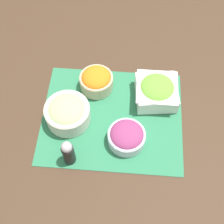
% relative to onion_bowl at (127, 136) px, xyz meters
% --- Properties ---
extents(ground_plane, '(3.00, 3.00, 0.00)m').
position_rel_onion_bowl_xyz_m(ground_plane, '(0.05, -0.08, -0.03)').
color(ground_plane, '#422D1E').
extents(placemat, '(0.45, 0.37, 0.00)m').
position_rel_onion_bowl_xyz_m(placemat, '(0.05, -0.08, -0.03)').
color(placemat, '#2D7A51').
rests_on(placemat, ground_plane).
extents(onion_bowl, '(0.12, 0.12, 0.06)m').
position_rel_onion_bowl_xyz_m(onion_bowl, '(0.00, 0.00, 0.00)').
color(onion_bowl, silver).
rests_on(onion_bowl, placemat).
extents(lettuce_bowl, '(0.15, 0.15, 0.08)m').
position_rel_onion_bowl_xyz_m(lettuce_bowl, '(-0.09, -0.17, 0.01)').
color(lettuce_bowl, white).
rests_on(lettuce_bowl, placemat).
extents(cucumber_bowl, '(0.14, 0.14, 0.08)m').
position_rel_onion_bowl_xyz_m(cucumber_bowl, '(0.19, -0.06, 0.01)').
color(cucumber_bowl, silver).
rests_on(cucumber_bowl, placemat).
extents(carrot_bowl, '(0.11, 0.11, 0.07)m').
position_rel_onion_bowl_xyz_m(carrot_bowl, '(0.11, -0.20, 0.01)').
color(carrot_bowl, '#C6B28E').
rests_on(carrot_bowl, placemat).
extents(pepper_shaker, '(0.04, 0.04, 0.11)m').
position_rel_onion_bowl_xyz_m(pepper_shaker, '(0.16, 0.08, 0.02)').
color(pepper_shaker, black).
rests_on(pepper_shaker, placemat).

